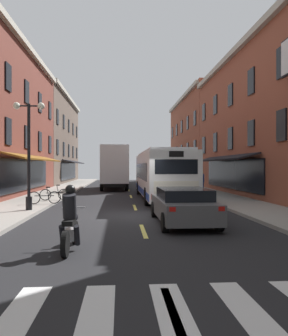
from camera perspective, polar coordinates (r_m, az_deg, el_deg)
name	(u,v)px	position (r m, az deg, el deg)	size (l,w,h in m)	color
ground_plane	(138,217)	(14.87, -1.03, -8.15)	(34.80, 80.00, 0.10)	black
lane_centre_dashes	(138,216)	(14.61, -0.98, -8.08)	(0.14, 73.90, 0.01)	#DBCC4C
crosswalk_near	(175,319)	(5.20, 5.24, -23.73)	(7.10, 2.80, 0.01)	silver
sidewalk_right	(271,213)	(16.26, 20.39, -7.02)	(3.00, 80.00, 0.14)	gray
transit_bus	(161,174)	(22.14, 2.80, -1.06)	(2.69, 11.90, 3.08)	white
box_truck	(114,168)	(31.80, -5.03, 0.07)	(2.66, 7.91, 3.95)	black
sedan_near	(117,179)	(40.41, -4.59, -1.77)	(1.93, 4.24, 1.39)	navy
sedan_mid	(183,205)	(12.83, 6.50, -6.17)	(2.02, 4.73, 1.31)	#515154
motorcycle_rider	(70,222)	(8.92, -12.20, -8.85)	(0.62, 2.07, 1.66)	black
bicycle_near	(44,197)	(18.94, -16.29, -4.67)	(1.71, 0.48, 0.91)	black
bicycle_mid	(55,194)	(20.88, -14.67, -4.22)	(1.69, 0.50, 0.91)	black
pedestrian_mid	(202,182)	(25.88, 9.64, -2.26)	(0.36, 0.36, 1.67)	navy
street_lamp_twin	(29,150)	(16.47, -18.65, 2.84)	(1.42, 0.32, 4.91)	black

